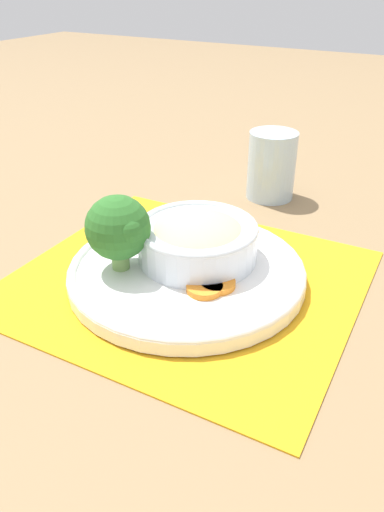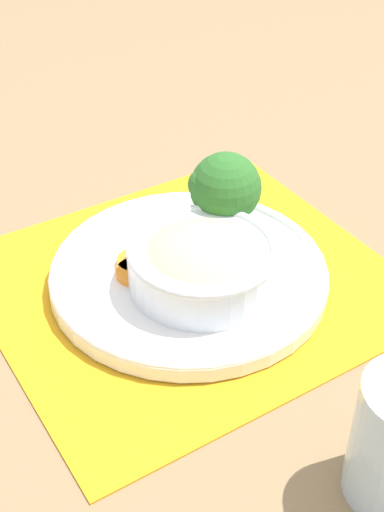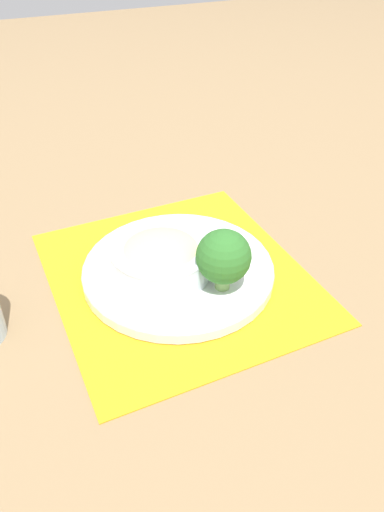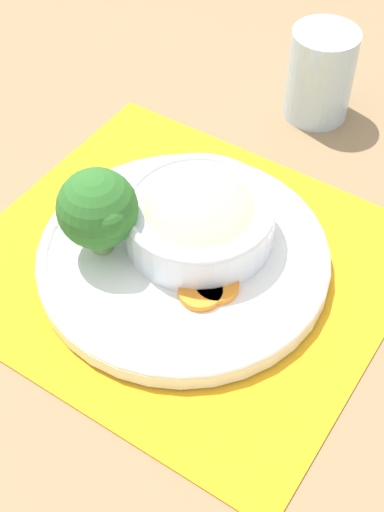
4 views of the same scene
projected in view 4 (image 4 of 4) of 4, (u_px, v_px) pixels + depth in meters
ground_plane at (184, 266)px, 0.73m from camera, size 4.00×4.00×0.00m
placemat at (184, 264)px, 0.72m from camera, size 0.42×0.38×0.00m
plate at (184, 256)px, 0.71m from camera, size 0.29×0.29×0.02m
bowl at (200, 218)px, 0.70m from camera, size 0.15×0.15×0.06m
broccoli_floret at (98, 209)px, 0.67m from camera, size 0.08×0.08×0.10m
carrot_slice_near at (201, 292)px, 0.67m from camera, size 0.04×0.04×0.01m
carrot_slice_middle at (217, 286)px, 0.68m from camera, size 0.04×0.04×0.01m
water_glass at (320, 79)px, 0.85m from camera, size 0.08×0.08×0.11m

